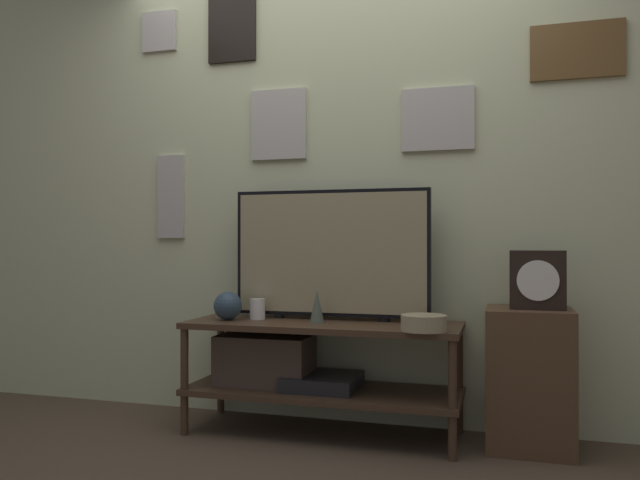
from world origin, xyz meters
TOP-DOWN VIEW (x-y plane):
  - ground_plane at (0.00, 0.00)m, footprint 12.00×12.00m
  - wall_back at (-0.00, 0.57)m, footprint 6.40×0.08m
  - media_console at (-0.12, 0.28)m, footprint 1.38×0.48m
  - television at (0.01, 0.38)m, footprint 1.03×0.05m
  - vase_wide_bowl at (0.53, 0.11)m, footprint 0.21×0.21m
  - vase_slim_bronze at (-0.02, 0.26)m, footprint 0.07×0.07m
  - vase_round_glass at (-0.49, 0.23)m, footprint 0.15×0.15m
  - candle_jar at (-0.36, 0.30)m, footprint 0.08×0.08m
  - side_table at (0.99, 0.34)m, footprint 0.39×0.37m
  - mantel_clock at (1.02, 0.31)m, footprint 0.25×0.11m

SIDE VIEW (x-z plane):
  - ground_plane at x=0.00m, z-range 0.00..0.00m
  - side_table at x=0.99m, z-range 0.00..0.65m
  - media_console at x=-0.12m, z-range 0.07..0.63m
  - vase_wide_bowl at x=0.53m, z-range 0.56..0.63m
  - candle_jar at x=-0.36m, z-range 0.56..0.67m
  - vase_round_glass at x=-0.49m, z-range 0.56..0.71m
  - vase_slim_bronze at x=-0.02m, z-range 0.56..0.72m
  - mantel_clock at x=1.02m, z-range 0.65..0.92m
  - television at x=0.01m, z-range 0.57..1.24m
  - wall_back at x=0.00m, z-range 0.01..2.71m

